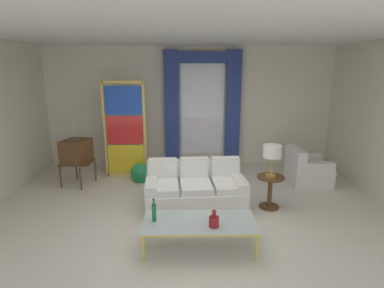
{
  "coord_description": "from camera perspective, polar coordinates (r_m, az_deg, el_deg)",
  "views": [
    {
      "loc": [
        -0.08,
        -4.79,
        2.45
      ],
      "look_at": [
        0.02,
        0.9,
        1.05
      ],
      "focal_mm": 28.69,
      "sensor_mm": 36.0,
      "label": 1
    }
  ],
  "objects": [
    {
      "name": "vintage_tv",
      "position": [
        6.97,
        -20.71,
        -1.4
      ],
      "size": [
        0.64,
        0.7,
        1.35
      ],
      "color": "brown",
      "rests_on": "ground"
    },
    {
      "name": "armchair_white",
      "position": [
        7.13,
        20.4,
        -4.74
      ],
      "size": [
        0.83,
        0.83,
        0.8
      ],
      "color": "white",
      "rests_on": "ground"
    },
    {
      "name": "stained_glass_divider",
      "position": [
        7.1,
        -12.36,
        2.19
      ],
      "size": [
        0.95,
        0.05,
        2.2
      ],
      "color": "gold",
      "rests_on": "ground"
    },
    {
      "name": "curtained_window",
      "position": [
        7.73,
        1.96,
        8.55
      ],
      "size": [
        2.0,
        0.17,
        2.7
      ],
      "color": "white",
      "rests_on": "ground"
    },
    {
      "name": "ground_plane",
      "position": [
        5.38,
        -0.07,
        -13.27
      ],
      "size": [
        16.0,
        16.0,
        0.0
      ],
      "primitive_type": "plane",
      "color": "silver"
    },
    {
      "name": "bottle_blue_decanter",
      "position": [
        4.19,
        4.1,
        -14.02
      ],
      "size": [
        0.14,
        0.14,
        0.24
      ],
      "color": "maroon",
      "rests_on": "coffee_table"
    },
    {
      "name": "round_side_table",
      "position": [
        5.72,
        14.29,
        -8.12
      ],
      "size": [
        0.48,
        0.48,
        0.59
      ],
      "color": "brown",
      "rests_on": "ground"
    },
    {
      "name": "couch_white_long",
      "position": [
        5.65,
        0.57,
        -8.49
      ],
      "size": [
        1.81,
        1.04,
        0.86
      ],
      "color": "white",
      "rests_on": "ground"
    },
    {
      "name": "coffee_table",
      "position": [
        4.37,
        1.38,
        -14.48
      ],
      "size": [
        1.55,
        0.69,
        0.41
      ],
      "color": "silver",
      "rests_on": "ground"
    },
    {
      "name": "ceiling_slab",
      "position": [
        5.62,
        -0.23,
        19.64
      ],
      "size": [
        8.0,
        7.6,
        0.04
      ],
      "primitive_type": "cube",
      "color": "white"
    },
    {
      "name": "wall_rear",
      "position": [
        7.91,
        -0.45,
        6.92
      ],
      "size": [
        8.0,
        0.12,
        3.0
      ],
      "primitive_type": "cube",
      "color": "silver",
      "rests_on": "ground"
    },
    {
      "name": "table_lamp_brass",
      "position": [
        5.51,
        14.71,
        -1.6
      ],
      "size": [
        0.32,
        0.32,
        0.57
      ],
      "color": "#B29338",
      "rests_on": "round_side_table"
    },
    {
      "name": "bottle_crystal_tall",
      "position": [
        4.32,
        -7.07,
        -12.4
      ],
      "size": [
        0.06,
        0.06,
        0.34
      ],
      "color": "#196B3D",
      "rests_on": "coffee_table"
    },
    {
      "name": "peacock_figurine",
      "position": [
        6.79,
        -9.7,
        -5.56
      ],
      "size": [
        0.44,
        0.6,
        0.5
      ],
      "color": "beige",
      "rests_on": "ground"
    }
  ]
}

